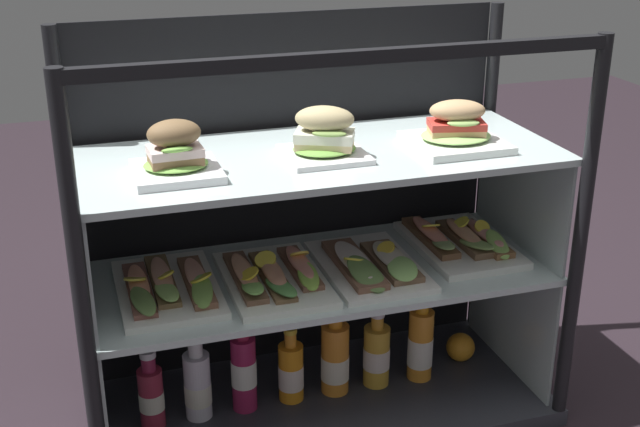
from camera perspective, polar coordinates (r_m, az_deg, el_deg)
ground_plane at (r=2.18m, az=0.00°, el=-13.40°), size 6.00×6.00×0.02m
case_base_deck at (r=2.16m, az=0.00°, el=-12.74°), size 1.12×0.48×0.04m
case_frame at (r=2.04m, az=-1.12°, el=0.86°), size 1.12×0.48×0.95m
riser_lower_tier at (r=2.06m, az=0.00°, el=-8.47°), size 1.05×0.42×0.33m
shelf_lower_glass at (r=1.98m, az=0.00°, el=-4.11°), size 1.07×0.43×0.02m
riser_upper_tier at (r=1.92m, az=0.00°, el=-0.22°), size 1.05×0.42×0.27m
shelf_upper_glass at (r=1.87m, az=0.00°, el=3.91°), size 1.07×0.43×0.02m
plated_roll_sandwich_mid_right at (r=1.73m, az=-9.78°, el=3.90°), size 0.18×0.18×0.12m
plated_roll_sandwich_far_right at (r=1.82m, az=0.33°, el=5.19°), size 0.17×0.17×0.11m
plated_roll_sandwich_mid_left at (r=1.92m, az=9.22°, el=5.54°), size 0.20×0.20×0.11m
open_sandwich_tray_mid_right at (r=1.89m, az=-10.28°, el=-4.91°), size 0.22×0.33×0.06m
open_sandwich_tray_right_of_center at (r=1.91m, az=-3.15°, el=-4.28°), size 0.22×0.33×0.06m
open_sandwich_tray_mid_left at (r=1.96m, az=3.50°, el=-3.48°), size 0.22×0.33×0.06m
open_sandwich_tray_far_left at (r=2.11m, az=9.49°, el=-1.84°), size 0.22×0.33×0.07m
juice_bottle_back_center at (r=2.04m, az=-11.37°, el=-12.00°), size 0.06×0.06×0.20m
juice_bottle_near_post at (r=2.06m, az=-8.31°, el=-11.39°), size 0.07×0.07×0.23m
juice_bottle_back_left at (r=2.06m, az=-5.19°, el=-10.51°), size 0.06×0.06×0.26m
juice_bottle_front_left_end at (r=2.10m, az=-1.98°, el=-10.66°), size 0.06×0.06×0.20m
juice_bottle_front_right_end at (r=2.12m, az=1.03°, el=-9.75°), size 0.07×0.07×0.25m
juice_bottle_tucked_behind at (r=2.16m, az=3.85°, el=-9.51°), size 0.07×0.07×0.21m
juice_bottle_front_fourth at (r=2.19m, az=6.82°, el=-8.82°), size 0.06×0.06×0.23m
orange_fruit_beside_bottles at (r=2.30m, az=9.51°, el=-8.92°), size 0.08×0.08×0.08m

